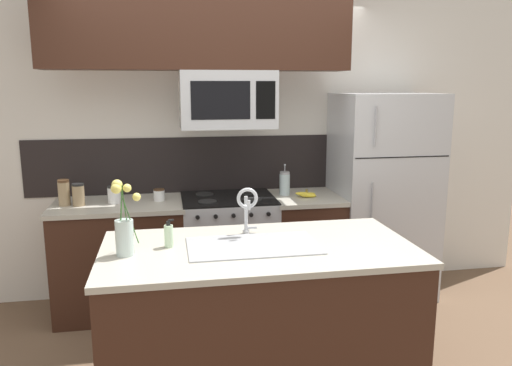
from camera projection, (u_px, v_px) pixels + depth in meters
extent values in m
plane|color=brown|center=(246.00, 357.00, 3.42)|extent=(10.00, 10.00, 0.00)
cube|color=silver|center=(256.00, 145.00, 4.45)|extent=(5.20, 0.10, 2.60)
cube|color=black|center=(223.00, 164.00, 4.38)|extent=(3.32, 0.01, 0.48)
cube|color=#381E14|center=(121.00, 260.00, 4.05)|extent=(1.00, 0.62, 0.88)
cube|color=#B2AD9E|center=(118.00, 205.00, 3.96)|extent=(1.03, 0.65, 0.03)
cube|color=#381E14|center=(304.00, 249.00, 4.32)|extent=(0.56, 0.62, 0.88)
cube|color=#B2AD9E|center=(305.00, 197.00, 4.23)|extent=(0.59, 0.65, 0.03)
cube|color=#B7BABF|center=(229.00, 251.00, 4.20)|extent=(0.76, 0.62, 0.91)
cube|color=black|center=(228.00, 198.00, 4.11)|extent=(0.76, 0.62, 0.01)
cylinder|color=black|center=(207.00, 201.00, 3.94)|extent=(0.15, 0.15, 0.01)
cylinder|color=black|center=(253.00, 200.00, 4.01)|extent=(0.15, 0.15, 0.01)
cylinder|color=black|center=(205.00, 194.00, 4.21)|extent=(0.15, 0.15, 0.01)
cylinder|color=black|center=(247.00, 192.00, 4.27)|extent=(0.15, 0.15, 0.01)
cylinder|color=black|center=(198.00, 217.00, 3.76)|extent=(0.03, 0.02, 0.03)
cylinder|color=black|center=(216.00, 216.00, 3.79)|extent=(0.03, 0.02, 0.03)
cylinder|color=black|center=(234.00, 216.00, 3.81)|extent=(0.03, 0.02, 0.03)
cylinder|color=black|center=(251.00, 215.00, 3.83)|extent=(0.03, 0.02, 0.03)
cylinder|color=black|center=(269.00, 214.00, 3.86)|extent=(0.03, 0.02, 0.03)
cube|color=#B7BABF|center=(227.00, 100.00, 3.93)|extent=(0.74, 0.40, 0.45)
cube|color=black|center=(221.00, 100.00, 3.73)|extent=(0.45, 0.00, 0.29)
cube|color=black|center=(266.00, 100.00, 3.79)|extent=(0.15, 0.00, 0.29)
cube|color=#381E14|center=(198.00, 30.00, 3.77)|extent=(2.32, 0.34, 0.60)
cube|color=#B7BABF|center=(381.00, 195.00, 4.37)|extent=(0.83, 0.72, 1.76)
cube|color=black|center=(403.00, 157.00, 3.95)|extent=(0.79, 0.00, 0.01)
cylinder|color=#99999E|center=(376.00, 127.00, 3.84)|extent=(0.01, 0.01, 0.32)
cylinder|color=#99999E|center=(371.00, 224.00, 3.99)|extent=(0.01, 0.01, 0.67)
cylinder|color=#997F5B|center=(64.00, 194.00, 3.86)|extent=(0.09, 0.09, 0.18)
cylinder|color=#4C331E|center=(63.00, 181.00, 3.84)|extent=(0.09, 0.09, 0.02)
cylinder|color=#997F5B|center=(78.00, 196.00, 3.86)|extent=(0.09, 0.09, 0.16)
cylinder|color=black|center=(78.00, 185.00, 3.84)|extent=(0.09, 0.09, 0.02)
cylinder|color=silver|center=(114.00, 195.00, 3.95)|extent=(0.11, 0.11, 0.13)
cylinder|color=black|center=(114.00, 187.00, 3.93)|extent=(0.10, 0.10, 0.01)
cylinder|color=silver|center=(159.00, 195.00, 4.03)|extent=(0.09, 0.09, 0.09)
cylinder|color=#4C331E|center=(159.00, 190.00, 4.03)|extent=(0.09, 0.09, 0.01)
ellipsoid|color=yellow|center=(305.00, 195.00, 4.15)|extent=(0.16, 0.12, 0.05)
ellipsoid|color=yellow|center=(305.00, 194.00, 4.17)|extent=(0.17, 0.09, 0.05)
ellipsoid|color=yellow|center=(307.00, 195.00, 4.16)|extent=(0.17, 0.04, 0.06)
ellipsoid|color=yellow|center=(307.00, 194.00, 4.17)|extent=(0.18, 0.09, 0.06)
ellipsoid|color=yellow|center=(308.00, 195.00, 4.16)|extent=(0.17, 0.12, 0.05)
cylinder|color=brown|center=(307.00, 191.00, 4.16)|extent=(0.02, 0.02, 0.03)
cylinder|color=silver|center=(285.00, 184.00, 4.24)|extent=(0.09, 0.09, 0.18)
cylinder|color=#A3A3AA|center=(285.00, 173.00, 4.22)|extent=(0.08, 0.08, 0.02)
cylinder|color=#A3A3AA|center=(285.00, 169.00, 4.21)|extent=(0.01, 0.01, 0.05)
sphere|color=#A3A3AA|center=(285.00, 165.00, 4.20)|extent=(0.02, 0.02, 0.02)
cube|color=#381E14|center=(259.00, 321.00, 3.00)|extent=(1.78, 0.90, 0.88)
cube|color=#B2AD9E|center=(259.00, 249.00, 2.91)|extent=(1.81, 0.93, 0.03)
cube|color=#ADAFB5|center=(253.00, 246.00, 2.90)|extent=(0.76, 0.44, 0.01)
cube|color=#ADAFB5|center=(223.00, 260.00, 2.89)|extent=(0.30, 0.33, 0.15)
cube|color=#ADAFB5|center=(282.00, 257.00, 2.95)|extent=(0.30, 0.33, 0.15)
cylinder|color=#B7BABF|center=(246.00, 232.00, 3.15)|extent=(0.04, 0.04, 0.02)
cylinder|color=#B7BABF|center=(246.00, 213.00, 3.13)|extent=(0.02, 0.02, 0.22)
torus|color=#B7BABF|center=(247.00, 198.00, 3.05)|extent=(0.13, 0.02, 0.13)
cylinder|color=#B7BABF|center=(249.00, 205.00, 3.01)|extent=(0.02, 0.02, 0.06)
cube|color=#B7BABF|center=(251.00, 228.00, 3.15)|extent=(0.07, 0.01, 0.01)
cylinder|color=beige|center=(169.00, 236.00, 2.88)|extent=(0.05, 0.05, 0.13)
cylinder|color=black|center=(168.00, 223.00, 2.86)|extent=(0.02, 0.02, 0.02)
cube|color=black|center=(171.00, 220.00, 2.86)|extent=(0.03, 0.01, 0.01)
cylinder|color=silver|center=(125.00, 238.00, 2.73)|extent=(0.10, 0.10, 0.20)
cylinder|color=silver|center=(125.00, 249.00, 2.74)|extent=(0.09, 0.09, 0.06)
cylinder|color=#386B2D|center=(131.00, 221.00, 2.72)|extent=(0.08, 0.01, 0.26)
sphere|color=#EFE066|center=(137.00, 197.00, 2.70)|extent=(0.05, 0.05, 0.05)
cylinder|color=#386B2D|center=(121.00, 215.00, 2.71)|extent=(0.03, 0.02, 0.33)
sphere|color=#EFE066|center=(117.00, 185.00, 2.68)|extent=(0.06, 0.06, 0.06)
cylinder|color=#386B2D|center=(121.00, 215.00, 2.74)|extent=(0.04, 0.08, 0.31)
sphere|color=#EFE066|center=(117.00, 185.00, 2.74)|extent=(0.06, 0.06, 0.06)
cylinder|color=#386B2D|center=(126.00, 217.00, 2.71)|extent=(0.03, 0.01, 0.32)
sphere|color=#EFE066|center=(127.00, 188.00, 2.68)|extent=(0.05, 0.05, 0.05)
cylinder|color=#386B2D|center=(121.00, 217.00, 2.70)|extent=(0.04, 0.01, 0.32)
sphere|color=#EFE066|center=(116.00, 188.00, 2.67)|extent=(0.06, 0.06, 0.06)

